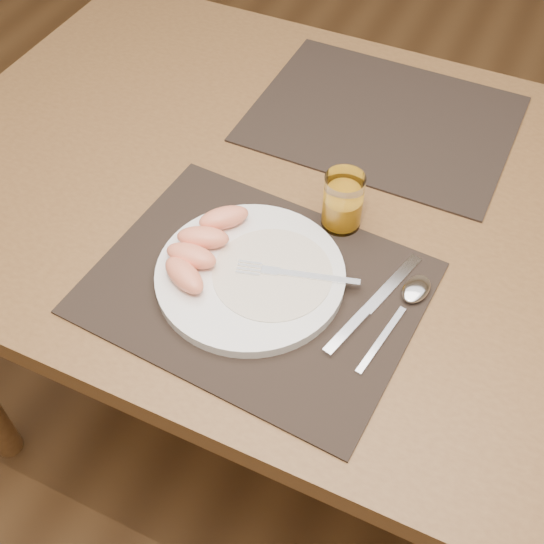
{
  "coord_description": "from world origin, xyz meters",
  "views": [
    {
      "loc": [
        0.25,
        -0.75,
        1.51
      ],
      "look_at": [
        -0.01,
        -0.2,
        0.77
      ],
      "focal_mm": 45.0,
      "sensor_mm": 36.0,
      "label": 1
    }
  ],
  "objects_px": {
    "placemat_far": "(383,119)",
    "juice_glass": "(343,204)",
    "table": "(329,232)",
    "knife": "(366,311)",
    "spoon": "(411,296)",
    "placemat_near": "(256,288)",
    "plate": "(250,275)",
    "fork": "(287,273)"
  },
  "relations": [
    {
      "from": "placemat_near",
      "to": "spoon",
      "type": "height_order",
      "value": "spoon"
    },
    {
      "from": "spoon",
      "to": "knife",
      "type": "bearing_deg",
      "value": -134.72
    },
    {
      "from": "spoon",
      "to": "juice_glass",
      "type": "xyz_separation_m",
      "value": [
        -0.14,
        0.1,
        0.04
      ]
    },
    {
      "from": "placemat_far",
      "to": "fork",
      "type": "xyz_separation_m",
      "value": [
        -0.0,
        -0.41,
        0.02
      ]
    },
    {
      "from": "table",
      "to": "placemat_far",
      "type": "relative_size",
      "value": 3.11
    },
    {
      "from": "plate",
      "to": "knife",
      "type": "bearing_deg",
      "value": 4.73
    },
    {
      "from": "placemat_far",
      "to": "juice_glass",
      "type": "bearing_deg",
      "value": -84.46
    },
    {
      "from": "table",
      "to": "spoon",
      "type": "bearing_deg",
      "value": -39.85
    },
    {
      "from": "knife",
      "to": "placemat_far",
      "type": "bearing_deg",
      "value": 106.16
    },
    {
      "from": "table",
      "to": "placemat_far",
      "type": "height_order",
      "value": "placemat_far"
    },
    {
      "from": "knife",
      "to": "spoon",
      "type": "height_order",
      "value": "spoon"
    },
    {
      "from": "knife",
      "to": "juice_glass",
      "type": "height_order",
      "value": "juice_glass"
    },
    {
      "from": "placemat_far",
      "to": "juice_glass",
      "type": "xyz_separation_m",
      "value": [
        0.03,
        -0.27,
        0.04
      ]
    },
    {
      "from": "spoon",
      "to": "fork",
      "type": "bearing_deg",
      "value": -165.2
    },
    {
      "from": "knife",
      "to": "juice_glass",
      "type": "relative_size",
      "value": 2.37
    },
    {
      "from": "table",
      "to": "fork",
      "type": "distance_m",
      "value": 0.22
    },
    {
      "from": "table",
      "to": "knife",
      "type": "height_order",
      "value": "knife"
    },
    {
      "from": "knife",
      "to": "plate",
      "type": "bearing_deg",
      "value": -175.27
    },
    {
      "from": "fork",
      "to": "table",
      "type": "bearing_deg",
      "value": 92.12
    },
    {
      "from": "plate",
      "to": "juice_glass",
      "type": "xyz_separation_m",
      "value": [
        0.08,
        0.16,
        0.03
      ]
    },
    {
      "from": "fork",
      "to": "spoon",
      "type": "xyz_separation_m",
      "value": [
        0.17,
        0.04,
        -0.01
      ]
    },
    {
      "from": "table",
      "to": "spoon",
      "type": "height_order",
      "value": "spoon"
    },
    {
      "from": "plate",
      "to": "juice_glass",
      "type": "bearing_deg",
      "value": 64.36
    },
    {
      "from": "fork",
      "to": "plate",
      "type": "bearing_deg",
      "value": -159.88
    },
    {
      "from": "placemat_near",
      "to": "fork",
      "type": "xyz_separation_m",
      "value": [
        0.04,
        0.03,
        0.02
      ]
    },
    {
      "from": "placemat_far",
      "to": "knife",
      "type": "height_order",
      "value": "knife"
    },
    {
      "from": "fork",
      "to": "spoon",
      "type": "height_order",
      "value": "fork"
    },
    {
      "from": "spoon",
      "to": "juice_glass",
      "type": "height_order",
      "value": "juice_glass"
    },
    {
      "from": "knife",
      "to": "juice_glass",
      "type": "xyz_separation_m",
      "value": [
        -0.09,
        0.14,
        0.04
      ]
    },
    {
      "from": "placemat_near",
      "to": "knife",
      "type": "xyz_separation_m",
      "value": [
        0.16,
        0.02,
        0.0
      ]
    },
    {
      "from": "fork",
      "to": "placemat_far",
      "type": "bearing_deg",
      "value": 89.88
    },
    {
      "from": "spoon",
      "to": "placemat_near",
      "type": "bearing_deg",
      "value": -160.53
    },
    {
      "from": "spoon",
      "to": "juice_glass",
      "type": "relative_size",
      "value": 2.1
    },
    {
      "from": "plate",
      "to": "juice_glass",
      "type": "relative_size",
      "value": 2.95
    },
    {
      "from": "fork",
      "to": "juice_glass",
      "type": "relative_size",
      "value": 1.89
    },
    {
      "from": "table",
      "to": "plate",
      "type": "xyz_separation_m",
      "value": [
        -0.04,
        -0.21,
        0.1
      ]
    },
    {
      "from": "placemat_near",
      "to": "plate",
      "type": "height_order",
      "value": "plate"
    },
    {
      "from": "spoon",
      "to": "table",
      "type": "bearing_deg",
      "value": 140.15
    },
    {
      "from": "knife",
      "to": "placemat_near",
      "type": "bearing_deg",
      "value": -171.35
    },
    {
      "from": "plate",
      "to": "fork",
      "type": "relative_size",
      "value": 1.56
    },
    {
      "from": "placemat_near",
      "to": "placemat_far",
      "type": "bearing_deg",
      "value": 85.28
    },
    {
      "from": "table",
      "to": "knife",
      "type": "distance_m",
      "value": 0.25
    }
  ]
}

